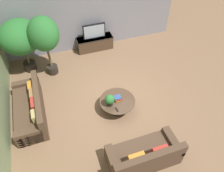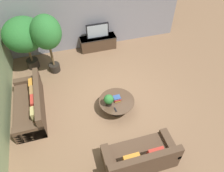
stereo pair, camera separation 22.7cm
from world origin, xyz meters
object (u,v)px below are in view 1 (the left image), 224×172
object	(u,v)px
coffee_table	(117,103)
couch_near_entry	(144,156)
potted_palm_tall	(20,38)
potted_plant_tabletop	(110,100)
potted_palm_corner	(44,36)
television	(94,31)
media_console	(95,43)
couch_by_wall	(31,108)

from	to	relation	value
coffee_table	couch_near_entry	size ratio (longest dim) A/B	0.60
couch_near_entry	potted_palm_tall	xyz separation A→B (m)	(-2.47, 4.70, 1.10)
coffee_table	potted_plant_tabletop	bearing A→B (deg)	-163.32
potted_palm_corner	potted_plant_tabletop	world-z (taller)	potted_palm_corner
couch_near_entry	television	bearing A→B (deg)	-92.00
potted_palm_tall	media_console	bearing A→B (deg)	10.27
television	potted_palm_tall	size ratio (longest dim) A/B	0.45
media_console	couch_by_wall	world-z (taller)	couch_by_wall
media_console	potted_plant_tabletop	distance (m)	3.46
potted_palm_corner	potted_palm_tall	bearing A→B (deg)	149.46
couch_by_wall	potted_palm_tall	world-z (taller)	potted_palm_tall
potted_palm_tall	potted_plant_tabletop	distance (m)	3.72
coffee_table	potted_plant_tabletop	world-z (taller)	potted_plant_tabletop
potted_palm_tall	potted_palm_corner	xyz separation A→B (m)	(0.76, -0.45, 0.20)
television	potted_plant_tabletop	xyz separation A→B (m)	(-0.50, -3.41, -0.22)
media_console	television	size ratio (longest dim) A/B	1.64
couch_near_entry	potted_plant_tabletop	bearing A→B (deg)	-79.95
couch_near_entry	potted_palm_tall	bearing A→B (deg)	-62.31
couch_by_wall	couch_near_entry	world-z (taller)	same
coffee_table	potted_palm_corner	size ratio (longest dim) A/B	0.49
potted_palm_tall	potted_plant_tabletop	xyz separation A→B (m)	(2.15, -2.93, -0.78)
coffee_table	couch_by_wall	world-z (taller)	couch_by_wall
potted_plant_tabletop	potted_palm_tall	bearing A→B (deg)	126.34
couch_near_entry	potted_palm_tall	distance (m)	5.42
couch_near_entry	couch_by_wall	bearing A→B (deg)	-43.97
coffee_table	potted_palm_tall	xyz separation A→B (m)	(-2.43, 2.85, 1.11)
potted_palm_corner	coffee_table	bearing A→B (deg)	-55.22
coffee_table	potted_plant_tabletop	distance (m)	0.44
couch_near_entry	potted_palm_corner	size ratio (longest dim) A/B	0.81
couch_by_wall	couch_near_entry	distance (m)	3.58
television	couch_near_entry	world-z (taller)	television
media_console	potted_palm_corner	xyz separation A→B (m)	(-1.89, -0.93, 1.30)
media_console	coffee_table	bearing A→B (deg)	-93.86
potted_plant_tabletop	television	bearing A→B (deg)	81.72
media_console	coffee_table	size ratio (longest dim) A/B	1.35
couch_by_wall	potted_plant_tabletop	size ratio (longest dim) A/B	5.61
coffee_table	potted_palm_corner	distance (m)	3.20
couch_near_entry	potted_palm_corner	distance (m)	4.77
potted_palm_corner	media_console	bearing A→B (deg)	26.16
television	potted_palm_corner	world-z (taller)	potted_palm_corner
media_console	couch_near_entry	size ratio (longest dim) A/B	0.81
media_console	couch_by_wall	bearing A→B (deg)	-135.68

